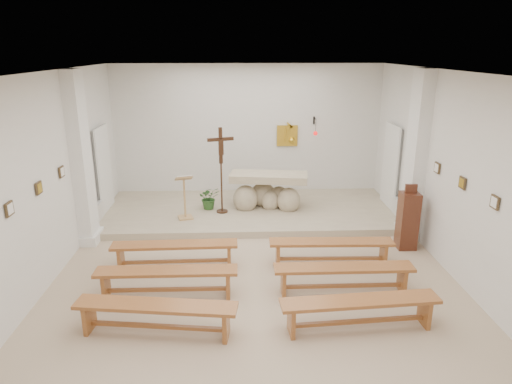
{
  "coord_description": "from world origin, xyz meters",
  "views": [
    {
      "loc": [
        -0.27,
        -6.93,
        3.86
      ],
      "look_at": [
        0.08,
        1.6,
        1.16
      ],
      "focal_mm": 32.0,
      "sensor_mm": 36.0,
      "label": 1
    }
  ],
  "objects_px": {
    "bench_left_front": "(175,250)",
    "bench_right_front": "(331,247)",
    "crucifix_stand": "(221,164)",
    "bench_left_second": "(167,276)",
    "altar": "(268,193)",
    "bench_left_third": "(156,311)",
    "donation_pedestal": "(408,220)",
    "bench_right_second": "(344,273)",
    "bench_right_third": "(360,307)",
    "lectern": "(185,197)"
  },
  "relations": [
    {
      "from": "bench_left_third",
      "to": "bench_right_third",
      "type": "bearing_deg",
      "value": 7.56
    },
    {
      "from": "donation_pedestal",
      "to": "crucifix_stand",
      "type": "bearing_deg",
      "value": 154.06
    },
    {
      "from": "bench_left_second",
      "to": "bench_right_second",
      "type": "xyz_separation_m",
      "value": [
        2.87,
        -0.0,
        0.0
      ]
    },
    {
      "from": "lectern",
      "to": "bench_left_third",
      "type": "relative_size",
      "value": 0.46
    },
    {
      "from": "donation_pedestal",
      "to": "bench_left_third",
      "type": "relative_size",
      "value": 0.58
    },
    {
      "from": "bench_right_second",
      "to": "bench_right_third",
      "type": "height_order",
      "value": "same"
    },
    {
      "from": "donation_pedestal",
      "to": "altar",
      "type": "bearing_deg",
      "value": 141.61
    },
    {
      "from": "bench_right_second",
      "to": "bench_right_third",
      "type": "bearing_deg",
      "value": -89.92
    },
    {
      "from": "bench_left_front",
      "to": "bench_right_second",
      "type": "xyz_separation_m",
      "value": [
        2.87,
        -1.02,
        0.0
      ]
    },
    {
      "from": "lectern",
      "to": "bench_right_second",
      "type": "distance_m",
      "value": 4.32
    },
    {
      "from": "bench_left_second",
      "to": "bench_right_third",
      "type": "height_order",
      "value": "same"
    },
    {
      "from": "lectern",
      "to": "crucifix_stand",
      "type": "xyz_separation_m",
      "value": [
        0.82,
        0.38,
        0.65
      ]
    },
    {
      "from": "lectern",
      "to": "donation_pedestal",
      "type": "height_order",
      "value": "donation_pedestal"
    },
    {
      "from": "altar",
      "to": "donation_pedestal",
      "type": "height_order",
      "value": "donation_pedestal"
    },
    {
      "from": "altar",
      "to": "bench_right_front",
      "type": "xyz_separation_m",
      "value": [
        0.99,
        -2.82,
        -0.15
      ]
    },
    {
      "from": "bench_right_front",
      "to": "bench_right_second",
      "type": "relative_size",
      "value": 1.0
    },
    {
      "from": "crucifix_stand",
      "to": "bench_right_third",
      "type": "relative_size",
      "value": 0.88
    },
    {
      "from": "lectern",
      "to": "bench_right_second",
      "type": "relative_size",
      "value": 0.46
    },
    {
      "from": "lectern",
      "to": "bench_left_front",
      "type": "relative_size",
      "value": 0.46
    },
    {
      "from": "bench_left_front",
      "to": "bench_left_third",
      "type": "relative_size",
      "value": 0.99
    },
    {
      "from": "bench_left_second",
      "to": "bench_right_third",
      "type": "bearing_deg",
      "value": -19.34
    },
    {
      "from": "bench_left_second",
      "to": "bench_left_third",
      "type": "height_order",
      "value": "same"
    },
    {
      "from": "bench_right_second",
      "to": "bench_right_front",
      "type": "bearing_deg",
      "value": 90.08
    },
    {
      "from": "bench_left_front",
      "to": "bench_right_front",
      "type": "height_order",
      "value": "same"
    },
    {
      "from": "crucifix_stand",
      "to": "bench_right_second",
      "type": "relative_size",
      "value": 0.89
    },
    {
      "from": "bench_left_third",
      "to": "bench_left_front",
      "type": "bearing_deg",
      "value": 97.56
    },
    {
      "from": "bench_left_front",
      "to": "bench_left_second",
      "type": "height_order",
      "value": "same"
    },
    {
      "from": "lectern",
      "to": "crucifix_stand",
      "type": "height_order",
      "value": "crucifix_stand"
    },
    {
      "from": "bench_right_front",
      "to": "crucifix_stand",
      "type": "bearing_deg",
      "value": 131.07
    },
    {
      "from": "bench_left_front",
      "to": "bench_right_front",
      "type": "distance_m",
      "value": 2.87
    },
    {
      "from": "lectern",
      "to": "bench_left_second",
      "type": "height_order",
      "value": "lectern"
    },
    {
      "from": "donation_pedestal",
      "to": "bench_right_front",
      "type": "xyz_separation_m",
      "value": [
        -1.67,
        -0.69,
        -0.23
      ]
    },
    {
      "from": "crucifix_stand",
      "to": "bench_left_second",
      "type": "height_order",
      "value": "crucifix_stand"
    },
    {
      "from": "donation_pedestal",
      "to": "bench_left_second",
      "type": "distance_m",
      "value": 4.85
    },
    {
      "from": "bench_left_front",
      "to": "bench_left_third",
      "type": "height_order",
      "value": "same"
    },
    {
      "from": "donation_pedestal",
      "to": "bench_left_front",
      "type": "relative_size",
      "value": 0.59
    },
    {
      "from": "lectern",
      "to": "donation_pedestal",
      "type": "bearing_deg",
      "value": -32.68
    },
    {
      "from": "lectern",
      "to": "bench_left_front",
      "type": "distance_m",
      "value": 2.18
    },
    {
      "from": "lectern",
      "to": "crucifix_stand",
      "type": "distance_m",
      "value": 1.12
    },
    {
      "from": "bench_left_second",
      "to": "bench_right_third",
      "type": "distance_m",
      "value": 3.05
    },
    {
      "from": "lectern",
      "to": "bench_right_second",
      "type": "height_order",
      "value": "lectern"
    },
    {
      "from": "bench_left_front",
      "to": "bench_left_second",
      "type": "bearing_deg",
      "value": -91.14
    },
    {
      "from": "bench_right_third",
      "to": "altar",
      "type": "bearing_deg",
      "value": 97.24
    },
    {
      "from": "bench_right_front",
      "to": "altar",
      "type": "bearing_deg",
      "value": 111.04
    },
    {
      "from": "bench_right_third",
      "to": "bench_left_second",
      "type": "bearing_deg",
      "value": 156.09
    },
    {
      "from": "altar",
      "to": "bench_left_second",
      "type": "distance_m",
      "value": 4.28
    },
    {
      "from": "bench_left_front",
      "to": "bench_right_third",
      "type": "distance_m",
      "value": 3.52
    },
    {
      "from": "bench_right_front",
      "to": "bench_left_third",
      "type": "xyz_separation_m",
      "value": [
        -2.87,
        -2.05,
        0.0
      ]
    },
    {
      "from": "crucifix_stand",
      "to": "bench_right_front",
      "type": "distance_m",
      "value": 3.42
    },
    {
      "from": "donation_pedestal",
      "to": "bench_left_second",
      "type": "height_order",
      "value": "donation_pedestal"
    }
  ]
}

